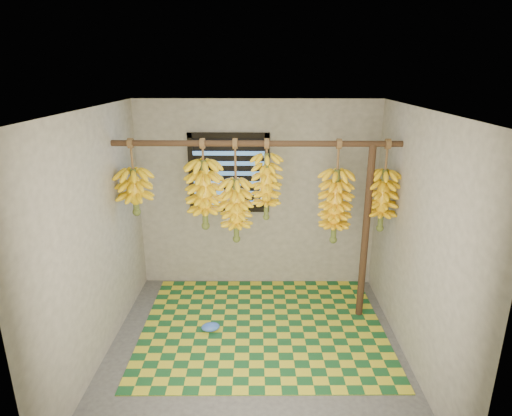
{
  "coord_description": "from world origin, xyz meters",
  "views": [
    {
      "loc": [
        0.07,
        -3.69,
        2.73
      ],
      "look_at": [
        0.0,
        0.55,
        1.35
      ],
      "focal_mm": 30.0,
      "sensor_mm": 36.0,
      "label": 1
    }
  ],
  "objects_px": {
    "woven_mat": "(263,326)",
    "plastic_bag": "(211,327)",
    "banana_bunch_a": "(135,192)",
    "banana_bunch_b": "(204,195)",
    "banana_bunch_d": "(266,187)",
    "banana_bunch_e": "(335,206)",
    "banana_bunch_f": "(382,200)",
    "banana_bunch_c": "(236,210)",
    "support_post": "(365,235)"
  },
  "relations": [
    {
      "from": "woven_mat",
      "to": "banana_bunch_a",
      "type": "bearing_deg",
      "value": 168.68
    },
    {
      "from": "support_post",
      "to": "banana_bunch_f",
      "type": "height_order",
      "value": "banana_bunch_f"
    },
    {
      "from": "woven_mat",
      "to": "plastic_bag",
      "type": "distance_m",
      "value": 0.58
    },
    {
      "from": "woven_mat",
      "to": "banana_bunch_e",
      "type": "height_order",
      "value": "banana_bunch_e"
    },
    {
      "from": "support_post",
      "to": "banana_bunch_e",
      "type": "bearing_deg",
      "value": 180.0
    },
    {
      "from": "plastic_bag",
      "to": "woven_mat",
      "type": "bearing_deg",
      "value": 8.77
    },
    {
      "from": "banana_bunch_b",
      "to": "support_post",
      "type": "bearing_deg",
      "value": 0.0
    },
    {
      "from": "support_post",
      "to": "woven_mat",
      "type": "distance_m",
      "value": 1.52
    },
    {
      "from": "woven_mat",
      "to": "banana_bunch_e",
      "type": "relative_size",
      "value": 2.33
    },
    {
      "from": "banana_bunch_a",
      "to": "banana_bunch_b",
      "type": "distance_m",
      "value": 0.75
    },
    {
      "from": "plastic_bag",
      "to": "banana_bunch_d",
      "type": "bearing_deg",
      "value": 31.23
    },
    {
      "from": "plastic_bag",
      "to": "banana_bunch_e",
      "type": "distance_m",
      "value": 1.89
    },
    {
      "from": "support_post",
      "to": "woven_mat",
      "type": "xyz_separation_m",
      "value": [
        -1.12,
        -0.28,
        -0.99
      ]
    },
    {
      "from": "support_post",
      "to": "banana_bunch_c",
      "type": "xyz_separation_m",
      "value": [
        -1.42,
        0.0,
        0.27
      ]
    },
    {
      "from": "plastic_bag",
      "to": "banana_bunch_c",
      "type": "distance_m",
      "value": 1.31
    },
    {
      "from": "banana_bunch_e",
      "to": "banana_bunch_a",
      "type": "bearing_deg",
      "value": 180.0
    },
    {
      "from": "banana_bunch_e",
      "to": "support_post",
      "type": "bearing_deg",
      "value": 0.0
    },
    {
      "from": "banana_bunch_d",
      "to": "banana_bunch_e",
      "type": "relative_size",
      "value": 0.77
    },
    {
      "from": "woven_mat",
      "to": "banana_bunch_d",
      "type": "distance_m",
      "value": 1.56
    },
    {
      "from": "woven_mat",
      "to": "banana_bunch_b",
      "type": "bearing_deg",
      "value": 156.44
    },
    {
      "from": "banana_bunch_d",
      "to": "banana_bunch_b",
      "type": "bearing_deg",
      "value": 180.0
    },
    {
      "from": "woven_mat",
      "to": "banana_bunch_f",
      "type": "relative_size",
      "value": 2.66
    },
    {
      "from": "banana_bunch_a",
      "to": "banana_bunch_d",
      "type": "relative_size",
      "value": 0.94
    },
    {
      "from": "banana_bunch_b",
      "to": "banana_bunch_f",
      "type": "bearing_deg",
      "value": 0.0
    },
    {
      "from": "support_post",
      "to": "banana_bunch_a",
      "type": "distance_m",
      "value": 2.55
    },
    {
      "from": "banana_bunch_a",
      "to": "banana_bunch_e",
      "type": "xyz_separation_m",
      "value": [
        2.15,
        0.0,
        -0.15
      ]
    },
    {
      "from": "woven_mat",
      "to": "banana_bunch_c",
      "type": "xyz_separation_m",
      "value": [
        -0.3,
        0.28,
        1.27
      ]
    },
    {
      "from": "woven_mat",
      "to": "banana_bunch_b",
      "type": "height_order",
      "value": "banana_bunch_b"
    },
    {
      "from": "plastic_bag",
      "to": "banana_bunch_a",
      "type": "relative_size",
      "value": 0.25
    },
    {
      "from": "banana_bunch_c",
      "to": "banana_bunch_d",
      "type": "bearing_deg",
      "value": -0.0
    },
    {
      "from": "woven_mat",
      "to": "banana_bunch_a",
      "type": "height_order",
      "value": "banana_bunch_a"
    },
    {
      "from": "woven_mat",
      "to": "banana_bunch_c",
      "type": "bearing_deg",
      "value": 137.01
    },
    {
      "from": "plastic_bag",
      "to": "banana_bunch_d",
      "type": "distance_m",
      "value": 1.65
    },
    {
      "from": "banana_bunch_b",
      "to": "banana_bunch_c",
      "type": "xyz_separation_m",
      "value": [
        0.34,
        0.0,
        -0.17
      ]
    },
    {
      "from": "banana_bunch_d",
      "to": "banana_bunch_e",
      "type": "xyz_separation_m",
      "value": [
        0.74,
        0.0,
        -0.22
      ]
    },
    {
      "from": "banana_bunch_f",
      "to": "banana_bunch_d",
      "type": "bearing_deg",
      "value": -180.0
    },
    {
      "from": "banana_bunch_c",
      "to": "banana_bunch_a",
      "type": "bearing_deg",
      "value": 180.0
    },
    {
      "from": "woven_mat",
      "to": "plastic_bag",
      "type": "xyz_separation_m",
      "value": [
        -0.57,
        -0.09,
        0.05
      ]
    },
    {
      "from": "support_post",
      "to": "woven_mat",
      "type": "relative_size",
      "value": 0.76
    },
    {
      "from": "plastic_bag",
      "to": "banana_bunch_c",
      "type": "xyz_separation_m",
      "value": [
        0.27,
        0.36,
        1.22
      ]
    },
    {
      "from": "banana_bunch_e",
      "to": "banana_bunch_f",
      "type": "bearing_deg",
      "value": 0.0
    },
    {
      "from": "woven_mat",
      "to": "plastic_bag",
      "type": "height_order",
      "value": "plastic_bag"
    },
    {
      "from": "banana_bunch_a",
      "to": "banana_bunch_f",
      "type": "height_order",
      "value": "same"
    },
    {
      "from": "plastic_bag",
      "to": "banana_bunch_f",
      "type": "xyz_separation_m",
      "value": [
        1.84,
        0.36,
        1.34
      ]
    },
    {
      "from": "support_post",
      "to": "banana_bunch_a",
      "type": "relative_size",
      "value": 2.44
    },
    {
      "from": "banana_bunch_f",
      "to": "support_post",
      "type": "bearing_deg",
      "value": 180.0
    },
    {
      "from": "banana_bunch_e",
      "to": "banana_bunch_f",
      "type": "height_order",
      "value": "same"
    },
    {
      "from": "banana_bunch_b",
      "to": "banana_bunch_e",
      "type": "bearing_deg",
      "value": 0.0
    },
    {
      "from": "banana_bunch_d",
      "to": "woven_mat",
      "type": "bearing_deg",
      "value": -96.14
    },
    {
      "from": "banana_bunch_c",
      "to": "banana_bunch_e",
      "type": "distance_m",
      "value": 1.07
    }
  ]
}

